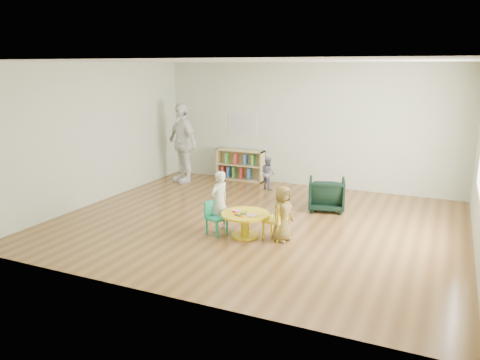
{
  "coord_description": "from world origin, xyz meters",
  "views": [
    {
      "loc": [
        3.0,
        -7.35,
        2.72
      ],
      "look_at": [
        -0.19,
        -0.3,
        0.83
      ],
      "focal_mm": 35.0,
      "sensor_mm": 36.0,
      "label": 1
    }
  ],
  "objects_px": {
    "bookshelf": "(240,165)",
    "armchair": "(327,194)",
    "kid_chair_left": "(215,216)",
    "child_left": "(219,201)",
    "adult_caretaker": "(182,143)",
    "toddler": "(268,173)",
    "kid_chair_right": "(277,219)",
    "activity_table": "(245,220)",
    "child_right": "(282,214)"
  },
  "relations": [
    {
      "from": "bookshelf",
      "to": "armchair",
      "type": "distance_m",
      "value": 3.01
    },
    {
      "from": "kid_chair_left",
      "to": "bookshelf",
      "type": "bearing_deg",
      "value": -141.75
    },
    {
      "from": "kid_chair_left",
      "to": "bookshelf",
      "type": "xyz_separation_m",
      "value": [
        -1.19,
        3.65,
        0.07
      ]
    },
    {
      "from": "child_left",
      "to": "adult_caretaker",
      "type": "relative_size",
      "value": 0.54
    },
    {
      "from": "armchair",
      "to": "toddler",
      "type": "distance_m",
      "value": 1.9
    },
    {
      "from": "kid_chair_right",
      "to": "child_left",
      "type": "bearing_deg",
      "value": 101.32
    },
    {
      "from": "activity_table",
      "to": "kid_chair_left",
      "type": "height_order",
      "value": "kid_chair_left"
    },
    {
      "from": "kid_chair_right",
      "to": "armchair",
      "type": "height_order",
      "value": "armchair"
    },
    {
      "from": "toddler",
      "to": "bookshelf",
      "type": "bearing_deg",
      "value": 0.83
    },
    {
      "from": "adult_caretaker",
      "to": "kid_chair_right",
      "type": "bearing_deg",
      "value": -11.08
    },
    {
      "from": "child_left",
      "to": "adult_caretaker",
      "type": "xyz_separation_m",
      "value": [
        -2.37,
        2.75,
        0.43
      ]
    },
    {
      "from": "kid_chair_left",
      "to": "armchair",
      "type": "distance_m",
      "value": 2.47
    },
    {
      "from": "bookshelf",
      "to": "adult_caretaker",
      "type": "height_order",
      "value": "adult_caretaker"
    },
    {
      "from": "bookshelf",
      "to": "child_left",
      "type": "relative_size",
      "value": 1.16
    },
    {
      "from": "activity_table",
      "to": "child_left",
      "type": "distance_m",
      "value": 0.57
    },
    {
      "from": "child_right",
      "to": "kid_chair_left",
      "type": "bearing_deg",
      "value": 114.39
    },
    {
      "from": "kid_chair_left",
      "to": "kid_chair_right",
      "type": "relative_size",
      "value": 0.9
    },
    {
      "from": "kid_chair_left",
      "to": "toddler",
      "type": "relative_size",
      "value": 0.75
    },
    {
      "from": "child_left",
      "to": "child_right",
      "type": "relative_size",
      "value": 1.14
    },
    {
      "from": "toddler",
      "to": "adult_caretaker",
      "type": "distance_m",
      "value": 2.21
    },
    {
      "from": "kid_chair_left",
      "to": "child_right",
      "type": "xyz_separation_m",
      "value": [
        1.12,
        0.15,
        0.15
      ]
    },
    {
      "from": "activity_table",
      "to": "toddler",
      "type": "relative_size",
      "value": 1.07
    },
    {
      "from": "child_left",
      "to": "kid_chair_right",
      "type": "bearing_deg",
      "value": 109.6
    },
    {
      "from": "activity_table",
      "to": "kid_chair_right",
      "type": "height_order",
      "value": "kid_chair_right"
    },
    {
      "from": "adult_caretaker",
      "to": "child_left",
      "type": "bearing_deg",
      "value": -21.58
    },
    {
      "from": "bookshelf",
      "to": "child_left",
      "type": "xyz_separation_m",
      "value": [
        1.19,
        -3.49,
        0.15
      ]
    },
    {
      "from": "toddler",
      "to": "child_left",
      "type": "bearing_deg",
      "value": 126.77
    },
    {
      "from": "activity_table",
      "to": "kid_chair_left",
      "type": "relative_size",
      "value": 1.42
    },
    {
      "from": "kid_chair_left",
      "to": "adult_caretaker",
      "type": "xyz_separation_m",
      "value": [
        -2.37,
        2.91,
        0.65
      ]
    },
    {
      "from": "toddler",
      "to": "child_right",
      "type": "bearing_deg",
      "value": 147.03
    },
    {
      "from": "kid_chair_left",
      "to": "toddler",
      "type": "distance_m",
      "value": 3.09
    },
    {
      "from": "kid_chair_left",
      "to": "child_left",
      "type": "height_order",
      "value": "child_left"
    },
    {
      "from": "bookshelf",
      "to": "toddler",
      "type": "relative_size",
      "value": 1.62
    },
    {
      "from": "activity_table",
      "to": "toddler",
      "type": "xyz_separation_m",
      "value": [
        -0.75,
        3.0,
        0.09
      ]
    },
    {
      "from": "armchair",
      "to": "adult_caretaker",
      "type": "bearing_deg",
      "value": -26.86
    },
    {
      "from": "toddler",
      "to": "adult_caretaker",
      "type": "xyz_separation_m",
      "value": [
        -2.13,
        -0.17,
        0.58
      ]
    },
    {
      "from": "activity_table",
      "to": "armchair",
      "type": "relative_size",
      "value": 1.15
    },
    {
      "from": "armchair",
      "to": "child_right",
      "type": "height_order",
      "value": "child_right"
    },
    {
      "from": "kid_chair_left",
      "to": "bookshelf",
      "type": "distance_m",
      "value": 3.84
    },
    {
      "from": "kid_chair_left",
      "to": "toddler",
      "type": "bearing_deg",
      "value": -155.3
    },
    {
      "from": "kid_chair_left",
      "to": "activity_table",
      "type": "bearing_deg",
      "value": 118.37
    },
    {
      "from": "armchair",
      "to": "adult_caretaker",
      "type": "distance_m",
      "value": 3.88
    },
    {
      "from": "kid_chair_left",
      "to": "kid_chair_right",
      "type": "xyz_separation_m",
      "value": [
        1.03,
        0.18,
        0.03
      ]
    },
    {
      "from": "armchair",
      "to": "toddler",
      "type": "height_order",
      "value": "toddler"
    },
    {
      "from": "activity_table",
      "to": "bookshelf",
      "type": "height_order",
      "value": "bookshelf"
    },
    {
      "from": "kid_chair_left",
      "to": "armchair",
      "type": "height_order",
      "value": "armchair"
    },
    {
      "from": "activity_table",
      "to": "child_right",
      "type": "bearing_deg",
      "value": 6.82
    },
    {
      "from": "activity_table",
      "to": "toddler",
      "type": "bearing_deg",
      "value": 104.11
    },
    {
      "from": "child_left",
      "to": "child_right",
      "type": "height_order",
      "value": "child_left"
    },
    {
      "from": "activity_table",
      "to": "adult_caretaker",
      "type": "height_order",
      "value": "adult_caretaker"
    }
  ]
}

